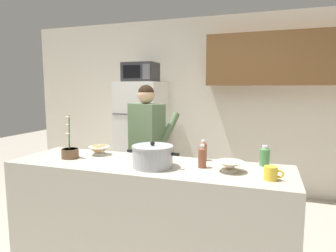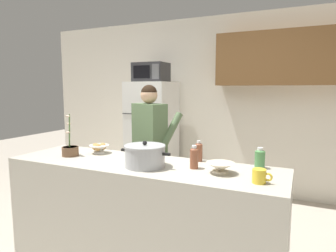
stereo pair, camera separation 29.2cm
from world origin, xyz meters
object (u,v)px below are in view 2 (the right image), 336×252
bread_bowl (99,148)px  bottle_far_corner (194,157)px  empty_bowl (220,167)px  cooking_pot (145,156)px  bottle_mid_counter (199,151)px  bottle_near_edge (260,158)px  coffee_mug (260,176)px  person_near_pot (150,139)px  microwave (151,72)px  potted_orchid (70,150)px  refrigerator (152,136)px

bread_bowl → bottle_far_corner: (1.01, -0.13, 0.04)m
empty_bowl → bottle_far_corner: 0.23m
cooking_pot → bottle_mid_counter: 0.48m
bread_bowl → bottle_near_edge: bearing=3.6°
cooking_pot → bottle_near_edge: (0.84, 0.33, -0.01)m
cooking_pot → coffee_mug: (0.89, -0.05, -0.04)m
cooking_pot → coffee_mug: 0.89m
person_near_pot → bottle_far_corner: person_near_pot is taller
coffee_mug → bread_bowl: bearing=169.3°
person_near_pot → bread_bowl: bearing=-111.8°
empty_bowl → bottle_near_edge: 0.36m
microwave → potted_orchid: 2.03m
empty_bowl → bottle_near_edge: bottle_near_edge is taller
refrigerator → bottle_mid_counter: (1.29, -1.58, 0.19)m
bottle_near_edge → bottle_mid_counter: bottle_mid_counter is taller
bottle_far_corner → empty_bowl: bearing=-11.4°
cooking_pot → empty_bowl: (0.60, 0.07, -0.04)m
coffee_mug → bottle_mid_counter: bearing=144.5°
potted_orchid → refrigerator: bearing=94.1°
bread_bowl → bottle_near_edge: size_ratio=1.17×
refrigerator → potted_orchid: size_ratio=4.23×
person_near_pot → potted_orchid: bearing=-117.6°
bread_bowl → bottle_near_edge: bottle_near_edge is taller
bottle_near_edge → bottle_far_corner: size_ratio=0.90×
cooking_pot → bread_bowl: cooking_pot is taller
bread_bowl → cooking_pot: bearing=-20.6°
refrigerator → bread_bowl: (0.31, -1.69, 0.15)m
bottle_far_corner → bottle_mid_counter: bearing=100.0°
cooking_pot → bottle_far_corner: (0.37, 0.11, 0.00)m
bottle_mid_counter → refrigerator: bearing=129.1°
microwave → bottle_near_edge: microwave is taller
empty_bowl → bread_bowl: bearing=172.1°
bottle_mid_counter → bottle_far_corner: (0.04, -0.24, 0.00)m
coffee_mug → bread_bowl: 1.55m
microwave → person_near_pot: microwave is taller
bottle_mid_counter → bottle_near_edge: bearing=-1.6°
microwave → bread_bowl: 1.88m
empty_bowl → bottle_mid_counter: (-0.26, 0.28, 0.04)m
bread_bowl → microwave: bearing=100.6°
microwave → coffee_mug: size_ratio=3.66×
empty_bowl → bottle_far_corner: bearing=168.6°
cooking_pot → potted_orchid: bearing=177.0°
microwave → cooking_pot: bearing=-63.5°
coffee_mug → bottle_far_corner: 0.54m
refrigerator → bottle_far_corner: 2.26m
bottle_near_edge → bottle_mid_counter: (-0.51, 0.01, 0.01)m
refrigerator → bread_bowl: 1.73m
coffee_mug → potted_orchid: 1.71m
person_near_pot → potted_orchid: 0.89m
empty_bowl → bottle_far_corner: bottle_far_corner is taller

